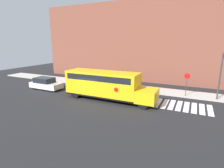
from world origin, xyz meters
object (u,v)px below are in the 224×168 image
at_px(school_bus, 105,84).
at_px(parked_car, 46,84).
at_px(traffic_light, 222,71).
at_px(stop_sign, 187,82).

bearing_deg(school_bus, parked_car, 177.81).
height_order(parked_car, traffic_light, traffic_light).
xyz_separation_m(parked_car, traffic_light, (20.74, 3.42, 2.73)).
xyz_separation_m(parked_car, stop_sign, (17.52, 4.45, 1.07)).
bearing_deg(parked_car, stop_sign, 14.25).
bearing_deg(school_bus, stop_sign, 30.74).
bearing_deg(traffic_light, parked_car, -170.64).
bearing_deg(traffic_light, school_bus, -161.52).
relative_size(school_bus, stop_sign, 3.61).
distance_m(school_bus, stop_sign, 9.41).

